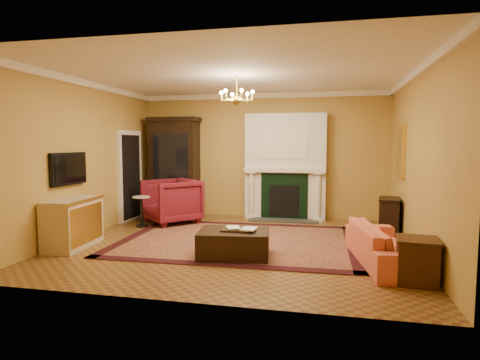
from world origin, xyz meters
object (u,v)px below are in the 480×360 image
(china_cabinet, at_px, (175,169))
(end_table, at_px, (417,262))
(leather_ottoman, at_px, (234,243))
(commode, at_px, (73,223))
(wingback_armchair, at_px, (171,199))
(coral_sofa, at_px, (385,238))
(console_table, at_px, (389,217))
(pedestal_table, at_px, (141,209))

(china_cabinet, height_order, end_table, china_cabinet)
(leather_ottoman, bearing_deg, commode, 172.83)
(china_cabinet, distance_m, leather_ottoman, 4.16)
(wingback_armchair, bearing_deg, coral_sofa, 14.79)
(commode, distance_m, coral_sofa, 5.17)
(china_cabinet, distance_m, console_table, 5.14)
(coral_sofa, bearing_deg, console_table, -18.34)
(commode, xyz_separation_m, coral_sofa, (5.17, 0.11, -0.04))
(end_table, height_order, leather_ottoman, end_table)
(commode, xyz_separation_m, leather_ottoman, (2.87, -0.00, -0.20))
(coral_sofa, height_order, leather_ottoman, coral_sofa)
(commode, bearing_deg, wingback_armchair, 65.35)
(coral_sofa, bearing_deg, leather_ottoman, 84.17)
(end_table, bearing_deg, leather_ottoman, 165.28)
(commode, distance_m, leather_ottoman, 2.88)
(china_cabinet, bearing_deg, coral_sofa, -33.92)
(coral_sofa, distance_m, leather_ottoman, 2.30)
(pedestal_table, relative_size, coral_sofa, 0.33)
(wingback_armchair, height_order, end_table, wingback_armchair)
(coral_sofa, relative_size, end_table, 3.55)
(end_table, bearing_deg, commode, 172.90)
(console_table, bearing_deg, commode, -150.19)
(china_cabinet, relative_size, leather_ottoman, 2.12)
(china_cabinet, xyz_separation_m, wingback_armchair, (0.30, -0.99, -0.62))
(wingback_armchair, bearing_deg, end_table, 8.79)
(pedestal_table, bearing_deg, leather_ottoman, -36.51)
(commode, relative_size, end_table, 2.04)
(end_table, bearing_deg, console_table, 88.78)
(coral_sofa, bearing_deg, pedestal_table, 61.49)
(pedestal_table, height_order, console_table, console_table)
(end_table, xyz_separation_m, console_table, (0.06, 2.82, 0.07))
(china_cabinet, height_order, wingback_armchair, china_cabinet)
(wingback_armchair, bearing_deg, china_cabinet, 148.98)
(china_cabinet, bearing_deg, end_table, -38.33)
(pedestal_table, relative_size, commode, 0.58)
(pedestal_table, relative_size, console_table, 0.94)
(pedestal_table, distance_m, console_table, 5.13)
(console_table, distance_m, leather_ottoman, 3.40)
(commode, bearing_deg, leather_ottoman, -4.06)
(pedestal_table, xyz_separation_m, console_table, (5.12, 0.30, -0.03))
(wingback_armchair, relative_size, console_table, 1.56)
(wingback_armchair, xyz_separation_m, end_table, (4.57, -3.02, -0.27))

